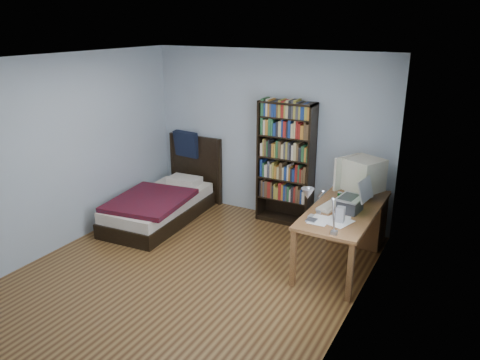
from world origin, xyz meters
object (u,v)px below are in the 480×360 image
at_px(bed, 163,202).
at_px(desk_lamp, 312,198).
at_px(desk, 354,217).
at_px(speaker, 340,215).
at_px(keyboard, 331,206).
at_px(soda_can, 340,197).
at_px(laptop, 352,202).
at_px(crt_monitor, 361,175).
at_px(bookshelf, 286,163).

bearing_deg(bed, desk_lamp, -23.20).
xyz_separation_m(desk, speaker, (0.07, -0.92, 0.40)).
xyz_separation_m(keyboard, speaker, (0.23, -0.38, 0.08)).
xyz_separation_m(desk, bed, (-2.80, -0.46, -0.16)).
bearing_deg(soda_can, keyboard, -95.94).
xyz_separation_m(laptop, bed, (-2.89, 0.10, -0.59)).
height_order(crt_monitor, soda_can, crt_monitor).
relative_size(laptop, bed, 0.21).
distance_m(laptop, desk_lamp, 1.17).
bearing_deg(speaker, desk_lamp, -99.59).
bearing_deg(crt_monitor, bookshelf, 163.65).
bearing_deg(desk, desk_lamp, -90.38).
bearing_deg(desk_lamp, crt_monitor, 87.82).
bearing_deg(soda_can, bookshelf, 148.61).
xyz_separation_m(laptop, speaker, (-0.02, -0.36, -0.03)).
bearing_deg(speaker, bed, 167.64).
bearing_deg(desk, speaker, -85.59).
relative_size(laptop, soda_can, 4.01).
relative_size(desk, speaker, 9.50).
bearing_deg(soda_can, laptop, -51.12).
xyz_separation_m(soda_can, bed, (-2.66, -0.18, -0.52)).
bearing_deg(bookshelf, soda_can, -31.39).
relative_size(soda_can, bookshelf, 0.06).
distance_m(desk, speaker, 1.01).
height_order(keyboard, bed, bed).
bearing_deg(desk, bookshelf, 163.61).
height_order(keyboard, speaker, speaker).
xyz_separation_m(desk_lamp, bookshelf, (-1.13, 1.99, -0.34)).
relative_size(keyboard, bookshelf, 0.24).
distance_m(desk, soda_can, 0.48).
xyz_separation_m(crt_monitor, laptop, (0.04, -0.55, -0.17)).
bearing_deg(crt_monitor, keyboard, -111.71).
xyz_separation_m(desk, crt_monitor, (0.05, -0.01, 0.60)).
height_order(desk, soda_can, soda_can).
height_order(desk_lamp, keyboard, desk_lamp).
height_order(keyboard, soda_can, soda_can).
distance_m(crt_monitor, soda_can, 0.40).
relative_size(speaker, bed, 0.09).
xyz_separation_m(crt_monitor, speaker, (0.02, -0.91, -0.20)).
bearing_deg(keyboard, desk, 84.07).
bearing_deg(laptop, desk, 99.62).
bearing_deg(speaker, bookshelf, 130.71).
distance_m(desk, crt_monitor, 0.60).
bearing_deg(keyboard, bed, -171.45).
bearing_deg(bed, desk, 9.33).
xyz_separation_m(desk, desk_lamp, (-0.01, -1.65, 0.83)).
bearing_deg(bed, bookshelf, 25.59).
relative_size(keyboard, speaker, 2.37).
height_order(crt_monitor, speaker, crt_monitor).
xyz_separation_m(speaker, bookshelf, (-1.21, 1.26, 0.09)).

